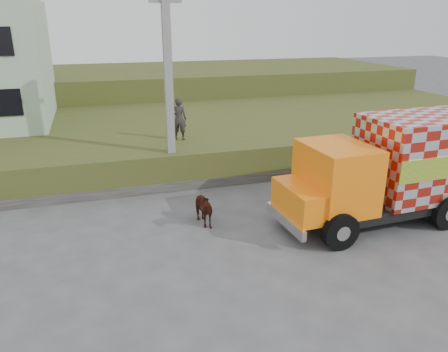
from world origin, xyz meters
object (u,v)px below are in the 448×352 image
object	(u,v)px
cargo_truck	(405,168)
cow	(201,208)
utility_pole	(169,88)
pedestrian	(179,119)

from	to	relation	value
cargo_truck	cow	world-z (taller)	cargo_truck
utility_pole	cow	size ratio (longest dim) A/B	5.66
utility_pole	cow	distance (m)	5.15
cargo_truck	cow	bearing A→B (deg)	164.97
utility_pole	cargo_truck	bearing A→B (deg)	-36.68
pedestrian	utility_pole	bearing A→B (deg)	91.82
utility_pole	cow	xyz separation A→B (m)	(0.27, -3.79, -3.48)
utility_pole	cargo_truck	distance (m)	9.07
cow	utility_pole	bearing A→B (deg)	84.54
utility_pole	pedestrian	bearing A→B (deg)	69.31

